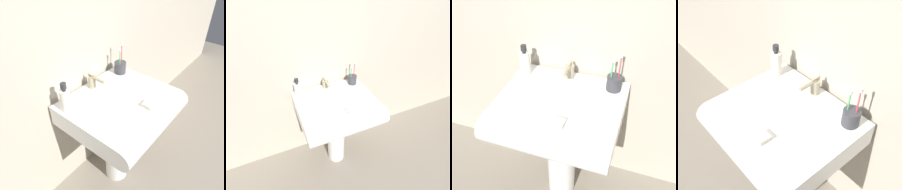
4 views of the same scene
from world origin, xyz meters
The scene contains 7 objects.
wall_back centered at (0.00, 0.30, 1.20)m, with size 5.00×0.05×2.40m, color #B7AD99.
sink_pedestal centered at (0.00, 0.00, 0.32)m, with size 0.17×0.17×0.63m, color white.
sink_basin centered at (0.00, -0.05, 0.70)m, with size 0.63×0.57×0.13m.
faucet centered at (-0.02, 0.19, 0.81)m, with size 0.05×0.13×0.10m.
toothbrush_cup centered at (0.24, 0.17, 0.81)m, with size 0.08×0.08×0.22m.
soap_bottle centered at (-0.27, 0.15, 0.84)m, with size 0.06×0.06×0.18m.
bar_soap centered at (0.05, -0.18, 0.78)m, with size 0.06×0.06×0.02m, color silver.
Camera 4 is at (0.71, -0.60, 1.70)m, focal length 45.00 mm.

